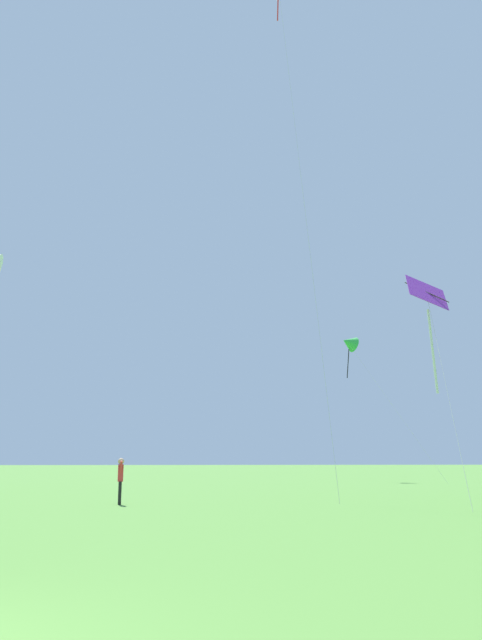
# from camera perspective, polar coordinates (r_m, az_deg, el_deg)

# --- Properties ---
(kite_green_small) EXTENTS (4.51, 9.03, 11.23)m
(kite_green_small) POSITION_cam_1_polar(r_m,az_deg,el_deg) (50.13, 9.71, -2.04)
(kite_green_small) COLOR green
(kite_green_small) RESTS_ON ground_plane
(kite_purple_streamer) EXTENTS (2.39, 6.08, 9.03)m
(kite_purple_streamer) POSITION_cam_1_polar(r_m,az_deg,el_deg) (26.52, 16.66, 0.34)
(kite_purple_streamer) COLOR purple
(kite_purple_streamer) RESTS_ON ground_plane
(person_far_back) EXTENTS (0.21, 0.50, 1.55)m
(person_far_back) POSITION_cam_1_polar(r_m,az_deg,el_deg) (22.59, -10.84, -13.73)
(person_far_back) COLOR black
(person_far_back) RESTS_ON ground_plane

